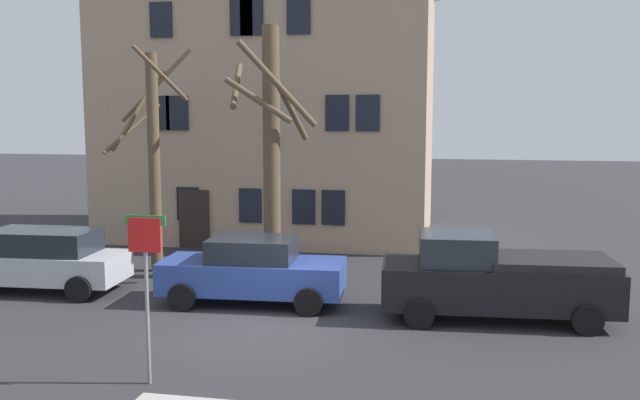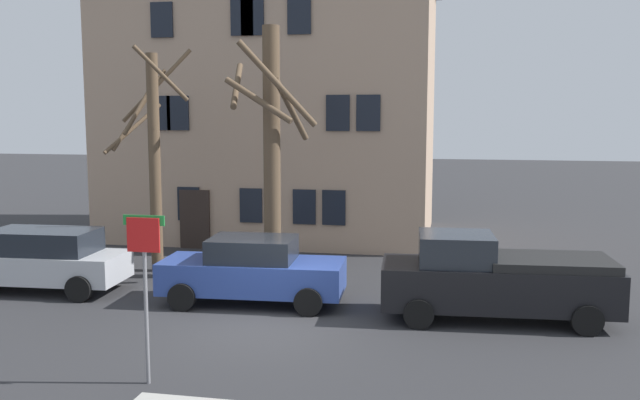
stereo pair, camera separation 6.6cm
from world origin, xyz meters
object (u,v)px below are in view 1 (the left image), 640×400
building_main (274,86)px  car_silver_wagon (41,259)px  car_blue_sedan (253,271)px  street_sign_pole (146,268)px  pickup_truck_black (495,278)px  tree_bare_mid (271,146)px  tree_bare_near (152,152)px  bicycle_leaning (91,255)px

building_main → car_silver_wagon: bearing=-110.7°
car_blue_sedan → street_sign_pole: street_sign_pole is taller
car_silver_wagon → pickup_truck_black: pickup_truck_black is taller
tree_bare_mid → pickup_truck_black: (6.13, -2.91, -2.89)m
tree_bare_mid → pickup_truck_black: bearing=-25.4°
building_main → car_blue_sedan: (2.10, -10.20, -5.00)m
tree_bare_mid → car_silver_wagon: 6.95m
tree_bare_near → tree_bare_mid: size_ratio=0.94×
building_main → car_blue_sedan: bearing=-78.4°
car_silver_wagon → car_blue_sedan: (5.93, -0.07, -0.03)m
tree_bare_mid → car_blue_sedan: bearing=-85.2°
street_sign_pole → bicycle_leaning: 10.33m
tree_bare_mid → car_silver_wagon: size_ratio=1.58×
tree_bare_mid → car_blue_sedan: (0.23, -2.71, -3.01)m
tree_bare_near → bicycle_leaning: 3.93m
car_blue_sedan → car_silver_wagon: bearing=179.3°
building_main → pickup_truck_black: size_ratio=2.35×
tree_bare_mid → street_sign_pole: bearing=-90.7°
tree_bare_near → building_main: bearing=75.3°
car_blue_sedan → bicycle_leaning: car_blue_sedan is taller
tree_bare_mid → tree_bare_near: bearing=175.7°
building_main → car_silver_wagon: (-3.83, -10.14, -4.97)m
tree_bare_near → tree_bare_mid: 3.78m
building_main → car_blue_sedan: size_ratio=2.73×
pickup_truck_black → bicycle_leaning: (-12.07, 3.22, -0.60)m
tree_bare_mid → bicycle_leaning: tree_bare_mid is taller
car_silver_wagon → car_blue_sedan: car_blue_sedan is taller
car_silver_wagon → bicycle_leaning: car_silver_wagon is taller
car_blue_sedan → pickup_truck_black: pickup_truck_black is taller
building_main → tree_bare_mid: 7.98m
pickup_truck_black → bicycle_leaning: 12.50m
tree_bare_near → bicycle_leaning: tree_bare_near is taller
car_blue_sedan → street_sign_pole: (-0.33, -5.34, 1.26)m
tree_bare_near → car_silver_wagon: bearing=-123.6°
car_silver_wagon → pickup_truck_black: 11.84m
car_silver_wagon → car_blue_sedan: bearing=-0.7°
building_main → pickup_truck_black: 14.01m
building_main → street_sign_pole: bearing=-83.5°
car_silver_wagon → car_blue_sedan: size_ratio=0.98×
pickup_truck_black → tree_bare_near: bearing=162.1°
tree_bare_near → pickup_truck_black: bearing=-17.9°
pickup_truck_black → street_sign_pole: street_sign_pole is taller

